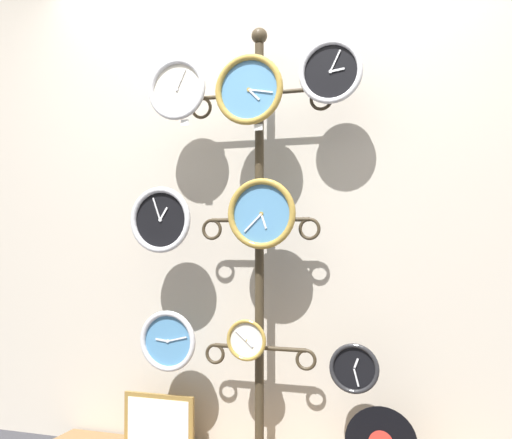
{
  "coord_description": "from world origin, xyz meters",
  "views": [
    {
      "loc": [
        0.88,
        -2.27,
        1.09
      ],
      "look_at": [
        0.0,
        0.36,
        1.18
      ],
      "focal_mm": 42.0,
      "sensor_mm": 36.0,
      "label": 1
    }
  ],
  "objects": [
    {
      "name": "clock_bottom_left",
      "position": [
        -0.43,
        0.32,
        0.6
      ],
      "size": [
        0.29,
        0.04,
        0.29
      ],
      "color": "#4C84B2"
    },
    {
      "name": "clock_top_left",
      "position": [
        -0.38,
        0.31,
        1.8
      ],
      "size": [
        0.3,
        0.04,
        0.3
      ],
      "color": "silver"
    },
    {
      "name": "price_tag_upper",
      "position": [
        -0.34,
        0.31,
        1.64
      ],
      "size": [
        0.04,
        0.0,
        0.03
      ],
      "color": "white"
    },
    {
      "name": "clock_middle_center",
      "position": [
        0.04,
        0.32,
        1.2
      ],
      "size": [
        0.32,
        0.04,
        0.32
      ],
      "color": "#4C84B2"
    },
    {
      "name": "clock_top_center",
      "position": [
        -0.01,
        0.3,
        1.77
      ],
      "size": [
        0.33,
        0.04,
        0.33
      ],
      "color": "#4C84B2"
    },
    {
      "name": "display_stand",
      "position": [
        -0.0,
        0.41,
        0.8
      ],
      "size": [
        0.71,
        0.36,
        2.09
      ],
      "color": "#382D1E",
      "rests_on": "ground_plane"
    },
    {
      "name": "clock_top_right",
      "position": [
        0.36,
        0.32,
        1.83
      ],
      "size": [
        0.29,
        0.04,
        0.29
      ],
      "color": "black"
    },
    {
      "name": "clock_middle_left",
      "position": [
        -0.46,
        0.3,
        1.18
      ],
      "size": [
        0.32,
        0.04,
        0.32
      ],
      "color": "black"
    },
    {
      "name": "shop_wall",
      "position": [
        0.0,
        0.57,
        1.4
      ],
      "size": [
        4.4,
        0.04,
        2.8
      ],
      "color": "#BCB2A3",
      "rests_on": "ground_plane"
    },
    {
      "name": "picture_frame",
      "position": [
        -0.52,
        0.4,
        0.19
      ],
      "size": [
        0.37,
        0.02,
        0.27
      ],
      "color": "olive",
      "rests_on": "low_shelf"
    },
    {
      "name": "price_tag_mid",
      "position": [
        0.03,
        0.3,
        1.6
      ],
      "size": [
        0.04,
        0.0,
        0.03
      ],
      "color": "white"
    },
    {
      "name": "clock_bottom_center",
      "position": [
        -0.03,
        0.32,
        0.63
      ],
      "size": [
        0.19,
        0.04,
        0.19
      ],
      "color": "silver"
    },
    {
      "name": "clock_bottom_right",
      "position": [
        0.46,
        0.33,
        0.53
      ],
      "size": [
        0.22,
        0.04,
        0.22
      ],
      "color": "black"
    }
  ]
}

